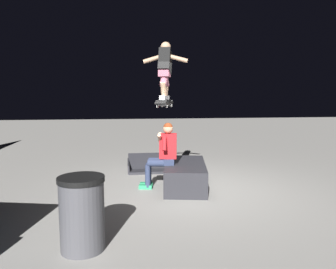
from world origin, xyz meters
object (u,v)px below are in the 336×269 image
object	(u,v)px
person_sitting_on_ledge	(163,152)
skater_airborne	(165,68)
ledge_box_main	(185,175)
skateboard	(165,103)
trash_bin	(82,213)
kicker_ramp	(147,167)

from	to	relation	value
person_sitting_on_ledge	skater_airborne	distance (m)	1.66
ledge_box_main	skateboard	xyz separation A→B (m)	(-0.09, 0.44, 1.46)
person_sitting_on_ledge	skateboard	size ratio (longest dim) A/B	1.28
ledge_box_main	skater_airborne	distance (m)	2.19
skateboard	trash_bin	size ratio (longest dim) A/B	1.15
person_sitting_on_ledge	skateboard	xyz separation A→B (m)	(-0.06, -0.03, 0.97)
skater_airborne	kicker_ramp	size ratio (longest dim) A/B	1.01
ledge_box_main	skater_airborne	xyz separation A→B (m)	(-0.03, 0.42, 2.15)
trash_bin	ledge_box_main	bearing A→B (deg)	-35.07
ledge_box_main	kicker_ramp	world-z (taller)	ledge_box_main
person_sitting_on_ledge	skateboard	distance (m)	0.97
skater_airborne	trash_bin	size ratio (longest dim) A/B	1.24
person_sitting_on_ledge	skateboard	world-z (taller)	skateboard
person_sitting_on_ledge	trash_bin	size ratio (longest dim) A/B	1.47
skater_airborne	skateboard	bearing A→B (deg)	163.60
skateboard	skater_airborne	xyz separation A→B (m)	(0.05, -0.02, 0.69)
person_sitting_on_ledge	trash_bin	world-z (taller)	person_sitting_on_ledge
ledge_box_main	person_sitting_on_ledge	world-z (taller)	person_sitting_on_ledge
skater_airborne	kicker_ramp	world-z (taller)	skater_airborne
skater_airborne	trash_bin	bearing A→B (deg)	151.72
ledge_box_main	person_sitting_on_ledge	xyz separation A→B (m)	(-0.02, 0.47, 0.49)
skateboard	skater_airborne	distance (m)	0.69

